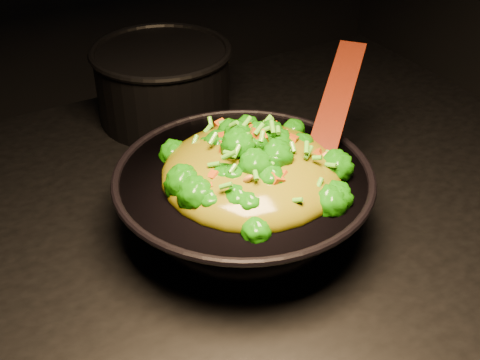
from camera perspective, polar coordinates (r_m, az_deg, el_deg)
wok at (r=0.88m, az=0.32°, el=-2.21°), size 0.48×0.48×0.10m
stir_fry at (r=0.82m, az=1.13°, el=2.86°), size 0.32×0.32×0.09m
spatula at (r=0.92m, az=8.87°, el=6.54°), size 0.23×0.21×0.11m
back_pot at (r=1.17m, az=-7.29°, el=9.11°), size 0.30×0.30×0.14m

